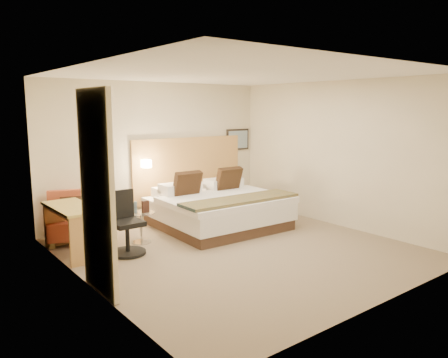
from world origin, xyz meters
TOP-DOWN VIEW (x-y plane):
  - floor at (0.00, 0.00)m, footprint 4.80×5.00m
  - ceiling at (0.00, 0.00)m, footprint 4.80×5.00m
  - wall_back at (0.00, 2.51)m, footprint 4.80×0.02m
  - wall_front at (0.00, -2.51)m, footprint 4.80×0.02m
  - wall_left at (-2.41, 0.00)m, footprint 0.02×5.00m
  - wall_right at (2.41, 0.00)m, footprint 0.02×5.00m
  - headboard_panel at (0.70, 2.47)m, footprint 2.60×0.04m
  - art_frame at (2.02, 2.48)m, footprint 0.62×0.03m
  - art_canvas at (2.02, 2.46)m, footprint 0.54×0.01m
  - lamp_arm at (-0.35, 2.42)m, footprint 0.02×0.12m
  - lamp_shade at (-0.35, 2.36)m, footprint 0.15×0.15m
  - curtain at (-2.36, -0.25)m, footprint 0.06×0.90m
  - bottle_a at (-1.13, 1.29)m, footprint 0.06×0.06m
  - menu_folder at (-1.00, 1.18)m, footprint 0.12×0.05m
  - bed at (0.54, 1.28)m, footprint 2.24×2.18m
  - lounge_chair at (-1.91, 2.03)m, footprint 0.97×0.91m
  - side_table at (-1.06, 1.24)m, footprint 0.49×0.49m
  - desk at (-2.11, 1.35)m, footprint 0.57×1.21m
  - desk_chair at (-1.50, 0.88)m, footprint 0.54×0.54m

SIDE VIEW (x-z plane):
  - floor at x=0.00m, z-range -0.02..0.00m
  - side_table at x=-1.06m, z-range 0.03..0.54m
  - lounge_chair at x=-1.91m, z-range -0.08..0.75m
  - bed at x=0.54m, z-range -0.19..0.87m
  - desk_chair at x=-1.50m, z-range -0.08..0.87m
  - desk at x=-2.11m, z-range 0.22..0.97m
  - bottle_a at x=-1.13m, z-range 0.51..0.69m
  - menu_folder at x=-1.00m, z-range 0.51..0.71m
  - headboard_panel at x=0.70m, z-range 0.30..1.60m
  - lamp_arm at x=-0.35m, z-range 1.14..1.16m
  - lamp_shade at x=-0.35m, z-range 1.07..1.22m
  - curtain at x=-2.36m, z-range 0.01..2.43m
  - wall_back at x=0.00m, z-range 0.00..2.70m
  - wall_front at x=0.00m, z-range 0.00..2.70m
  - wall_left at x=-2.41m, z-range 0.00..2.70m
  - wall_right at x=2.41m, z-range 0.00..2.70m
  - art_frame at x=2.02m, z-range 1.27..1.73m
  - art_canvas at x=2.02m, z-range 1.30..1.70m
  - ceiling at x=0.00m, z-range 2.70..2.72m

